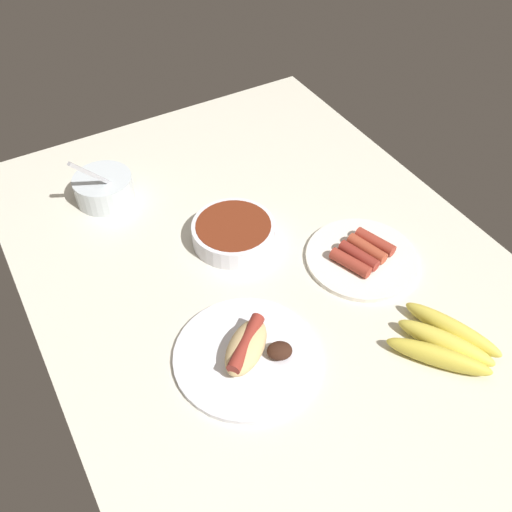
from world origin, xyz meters
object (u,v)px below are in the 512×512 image
bowl_chili (234,232)px  plate_sausages (362,256)px  banana_bunch (445,342)px  bowl_coleslaw (104,187)px  plate_hotdog_assembled (248,352)px

bowl_chili → plate_sausages: (17.81, 19.72, -1.42)cm
banana_bunch → bowl_coleslaw: (-68.62, -37.49, 1.25)cm
bowl_coleslaw → plate_hotdog_assembled: bearing=7.3°
banana_bunch → plate_sausages: size_ratio=0.90×
plate_hotdog_assembled → banana_bunch: (15.51, 30.69, 0.33)cm
banana_bunch → plate_sausages: 24.58cm
bowl_chili → plate_sausages: size_ratio=0.76×
banana_bunch → plate_sausages: (-24.55, 0.77, -0.95)cm
plate_hotdog_assembled → banana_bunch: bearing=63.2°
plate_sausages → plate_hotdog_assembled: bearing=-74.0°
bowl_chili → banana_bunch: size_ratio=0.85×
plate_hotdog_assembled → plate_sausages: plate_hotdog_assembled is taller
plate_hotdog_assembled → bowl_chili: (-26.84, 11.74, 0.80)cm
plate_sausages → bowl_coleslaw: size_ratio=1.49×
plate_sausages → bowl_coleslaw: bowl_coleslaw is taller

